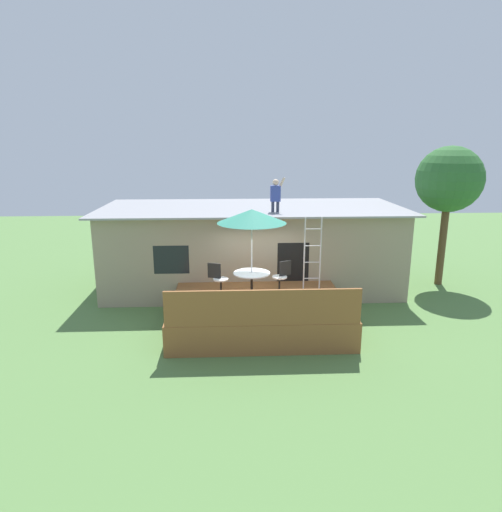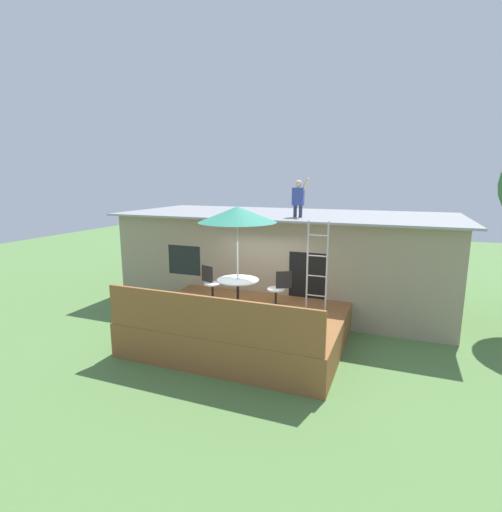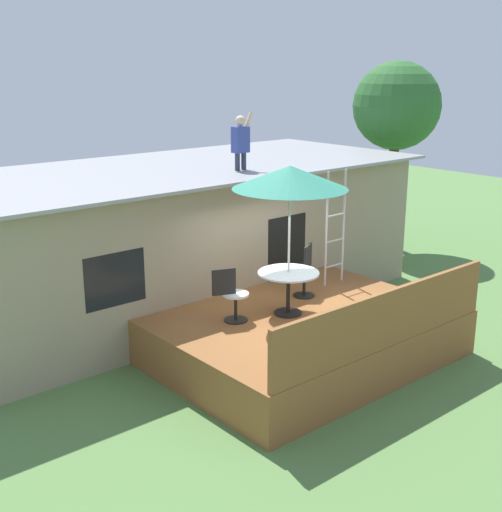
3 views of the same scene
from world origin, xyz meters
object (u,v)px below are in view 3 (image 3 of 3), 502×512
patio_chair_right (306,271)px  backyard_tree (397,107)px  step_ladder (335,228)px  patio_chair_left (231,295)px  patio_table (288,281)px  patio_umbrella (290,177)px  person_figure (241,139)px

patio_chair_right → backyard_tree: (6.19, 2.92, 2.54)m
step_ladder → patio_chair_left: (-2.77, -0.28, -0.64)m
patio_chair_left → patio_chair_right: (1.85, 0.14, 0.00)m
patio_table → patio_umbrella: size_ratio=0.41×
step_ladder → patio_chair_left: 2.86m
patio_chair_left → patio_chair_right: bearing=25.0°
patio_umbrella → backyard_tree: bearing=25.7°
patio_umbrella → patio_table: bearing=90.0°
person_figure → backyard_tree: 6.31m
patio_chair_left → backyard_tree: 8.97m
patio_table → patio_umbrella: bearing=-90.0°
patio_chair_right → backyard_tree: backyard_tree is taller
step_ladder → person_figure: size_ratio=1.98×
patio_umbrella → person_figure: (0.89, 2.32, 0.37)m
patio_umbrella → person_figure: person_figure is taller
step_ladder → backyard_tree: size_ratio=0.44×
person_figure → patio_chair_right: (0.02, -1.82, -2.26)m
patio_umbrella → patio_chair_right: size_ratio=2.76×
patio_table → patio_chair_right: (0.90, 0.50, -0.13)m
step_ladder → patio_chair_right: (-0.92, -0.15, -0.64)m
step_ladder → patio_chair_left: bearing=-174.1°
person_figure → patio_chair_left: person_figure is taller
patio_table → backyard_tree: bearing=25.7°
step_ladder → person_figure: 2.51m
patio_umbrella → backyard_tree: (7.10, 3.42, 0.65)m
patio_table → step_ladder: step_ladder is taller
patio_table → patio_chair_right: patio_chair_right is taller
person_figure → patio_umbrella: bearing=-110.9°
patio_chair_left → patio_chair_right: same height
backyard_tree → patio_chair_left: bearing=-159.2°
patio_chair_left → patio_chair_right: 1.86m
step_ladder → person_figure: (-0.94, 1.68, 1.61)m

